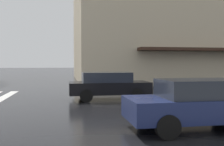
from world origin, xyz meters
TOP-DOWN VIEW (x-y plane):
  - haussmann_block_corner at (22.04, -21.18)m, footprint 20.30×29.67m
  - car_navy at (-1.00, -8.90)m, footprint 1.85×4.10m
  - car_black at (5.50, -7.32)m, footprint 1.85×4.10m

SIDE VIEW (x-z plane):
  - car_navy at x=-1.00m, z-range 0.05..1.46m
  - car_black at x=5.50m, z-range 0.05..1.46m
  - haussmann_block_corner at x=22.04m, z-range -0.19..17.89m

